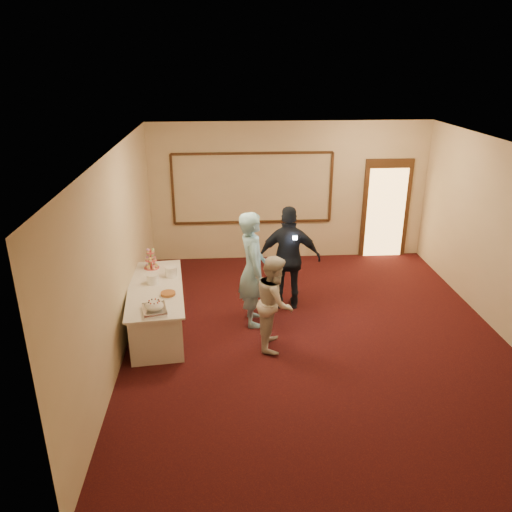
# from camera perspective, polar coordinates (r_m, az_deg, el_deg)

# --- Properties ---
(floor) EXTENTS (7.00, 7.00, 0.00)m
(floor) POSITION_cam_1_polar(r_m,az_deg,el_deg) (8.25, 6.81, -9.05)
(floor) COLOR black
(floor) RESTS_ON ground
(room_walls) EXTENTS (6.04, 7.04, 3.02)m
(room_walls) POSITION_cam_1_polar(r_m,az_deg,el_deg) (7.43, 7.49, 4.51)
(room_walls) COLOR beige
(room_walls) RESTS_ON floor
(wall_molding) EXTENTS (3.45, 0.04, 1.55)m
(wall_molding) POSITION_cam_1_polar(r_m,az_deg,el_deg) (10.76, -0.38, 7.73)
(wall_molding) COLOR #382611
(wall_molding) RESTS_ON room_walls
(doorway) EXTENTS (1.05, 0.07, 2.20)m
(doorway) POSITION_cam_1_polar(r_m,az_deg,el_deg) (11.45, 14.60, 5.18)
(doorway) COLOR #382611
(doorway) RESTS_ON floor
(buffet_table) EXTENTS (1.09, 2.31, 0.77)m
(buffet_table) POSITION_cam_1_polar(r_m,az_deg,el_deg) (8.35, -11.26, -5.89)
(buffet_table) COLOR silver
(buffet_table) RESTS_ON floor
(pavlova_tray) EXTENTS (0.40, 0.48, 0.17)m
(pavlova_tray) POSITION_cam_1_polar(r_m,az_deg,el_deg) (7.39, -11.54, -5.77)
(pavlova_tray) COLOR silver
(pavlova_tray) RESTS_ON buffet_table
(cupcake_stand) EXTENTS (0.27, 0.27, 0.39)m
(cupcake_stand) POSITION_cam_1_polar(r_m,az_deg,el_deg) (8.88, -11.89, -0.52)
(cupcake_stand) COLOR #C84F50
(cupcake_stand) RESTS_ON buffet_table
(plate_stack_a) EXTENTS (0.20, 0.20, 0.17)m
(plate_stack_a) POSITION_cam_1_polar(r_m,az_deg,el_deg) (8.29, -11.74, -2.57)
(plate_stack_a) COLOR white
(plate_stack_a) RESTS_ON buffet_table
(plate_stack_b) EXTENTS (0.21, 0.21, 0.17)m
(plate_stack_b) POSITION_cam_1_polar(r_m,az_deg,el_deg) (8.50, -9.67, -1.76)
(plate_stack_b) COLOR white
(plate_stack_b) RESTS_ON buffet_table
(tart) EXTENTS (0.27, 0.27, 0.06)m
(tart) POSITION_cam_1_polar(r_m,az_deg,el_deg) (7.86, -10.01, -4.30)
(tart) COLOR white
(tart) RESTS_ON buffet_table
(man) EXTENTS (0.51, 0.74, 1.95)m
(man) POSITION_cam_1_polar(r_m,az_deg,el_deg) (8.18, -0.38, -1.51)
(man) COLOR #84C0DA
(man) RESTS_ON floor
(woman) EXTENTS (0.66, 0.80, 1.49)m
(woman) POSITION_cam_1_polar(r_m,az_deg,el_deg) (7.61, 2.17, -5.29)
(woman) COLOR beige
(woman) RESTS_ON floor
(guest) EXTENTS (1.14, 0.57, 1.87)m
(guest) POSITION_cam_1_polar(r_m,az_deg,el_deg) (8.74, 3.80, -0.26)
(guest) COLOR black
(guest) RESTS_ON floor
(camera_flash) EXTENTS (0.08, 0.06, 0.05)m
(camera_flash) POSITION_cam_1_polar(r_m,az_deg,el_deg) (8.36, 4.47, 2.07)
(camera_flash) COLOR white
(camera_flash) RESTS_ON guest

